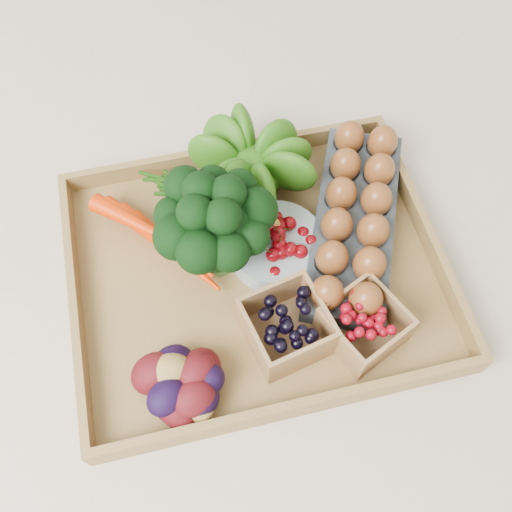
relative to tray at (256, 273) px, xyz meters
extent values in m
plane|color=beige|center=(0.00, 0.00, -0.01)|extent=(4.00, 4.00, 0.00)
cube|color=olive|center=(0.00, 0.00, 0.00)|extent=(0.55, 0.45, 0.01)
sphere|color=#1F560D|center=(0.03, 0.15, 0.08)|extent=(0.14, 0.14, 0.14)
cylinder|color=#8C9EA5|center=(0.04, 0.02, 0.03)|extent=(0.14, 0.14, 0.04)
cube|color=#3B444C|center=(0.16, 0.03, 0.03)|extent=(0.25, 0.36, 0.04)
cube|color=black|center=(0.02, -0.11, 0.04)|extent=(0.13, 0.13, 0.07)
cube|color=#6B040F|center=(0.12, -0.14, 0.04)|extent=(0.13, 0.13, 0.07)
camera|label=1|loc=(-0.09, -0.39, 0.78)|focal=40.00mm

